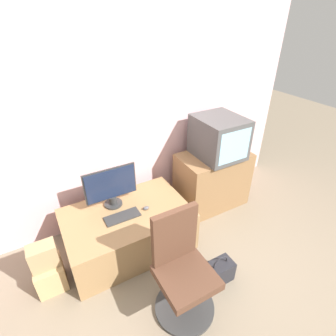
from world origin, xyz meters
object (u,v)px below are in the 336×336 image
object	(u,v)px
keyboard	(122,217)
office_chair	(182,273)
mouse	(146,208)
main_monitor	(111,187)
crt_tv	(219,137)
handbag	(219,272)
cardboard_box_lower	(50,275)

from	to	relation	value
keyboard	office_chair	bearing A→B (deg)	-75.68
keyboard	mouse	bearing A→B (deg)	-1.90
main_monitor	keyboard	distance (m)	0.31
main_monitor	mouse	xyz separation A→B (m)	(0.26, -0.23, -0.20)
main_monitor	crt_tv	xyz separation A→B (m)	(1.25, -0.04, 0.26)
mouse	crt_tv	bearing A→B (deg)	10.81
mouse	office_chair	size ratio (longest dim) A/B	0.07
keyboard	crt_tv	size ratio (longest dim) A/B	0.62
keyboard	handbag	bearing A→B (deg)	-50.56
mouse	handbag	world-z (taller)	mouse
keyboard	cardboard_box_lower	bearing A→B (deg)	-175.47
crt_tv	office_chair	bearing A→B (deg)	-137.91
main_monitor	mouse	bearing A→B (deg)	-42.04
main_monitor	mouse	world-z (taller)	main_monitor
mouse	handbag	xyz separation A→B (m)	(0.37, -0.74, -0.35)
keyboard	crt_tv	world-z (taller)	crt_tv
crt_tv	main_monitor	bearing A→B (deg)	178.13
crt_tv	handbag	world-z (taller)	crt_tv
keyboard	office_chair	xyz separation A→B (m)	(0.19, -0.76, -0.07)
mouse	handbag	distance (m)	0.89
office_chair	crt_tv	bearing A→B (deg)	42.09
cardboard_box_lower	handbag	distance (m)	1.50
keyboard	crt_tv	bearing A→B (deg)	8.35
crt_tv	office_chair	world-z (taller)	crt_tv
office_chair	keyboard	bearing A→B (deg)	104.32
office_chair	cardboard_box_lower	bearing A→B (deg)	142.57
keyboard	office_chair	size ratio (longest dim) A/B	0.36
office_chair	handbag	bearing A→B (deg)	2.75
crt_tv	handbag	bearing A→B (deg)	-124.26
crt_tv	keyboard	bearing A→B (deg)	-171.65
main_monitor	crt_tv	world-z (taller)	crt_tv
cardboard_box_lower	keyboard	bearing A→B (deg)	4.53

